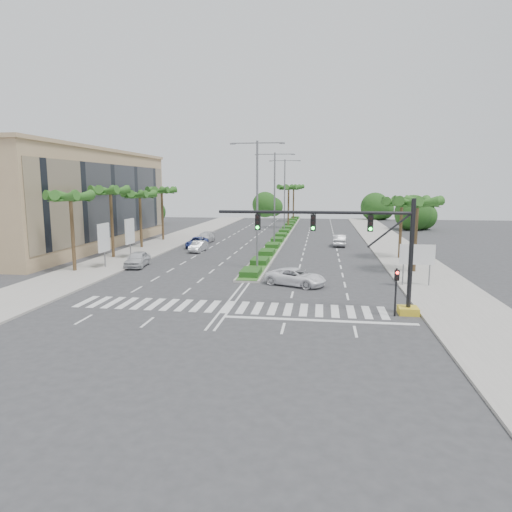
{
  "coord_description": "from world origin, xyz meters",
  "views": [
    {
      "loc": [
        6.0,
        -28.67,
        8.03
      ],
      "look_at": [
        1.47,
        2.93,
        3.0
      ],
      "focal_mm": 32.0,
      "sensor_mm": 36.0,
      "label": 1
    }
  ],
  "objects_px": {
    "car_parked_a": "(137,259)",
    "car_right": "(340,240)",
    "car_parked_c": "(197,242)",
    "car_crossing": "(296,277)",
    "car_parked_d": "(205,238)",
    "car_parked_b": "(198,246)"
  },
  "relations": [
    {
      "from": "car_parked_a",
      "to": "car_right",
      "type": "xyz_separation_m",
      "value": [
        20.3,
        18.44,
        -0.01
      ]
    },
    {
      "from": "car_parked_c",
      "to": "car_crossing",
      "type": "relative_size",
      "value": 0.97
    },
    {
      "from": "car_parked_d",
      "to": "car_right",
      "type": "xyz_separation_m",
      "value": [
        18.43,
        -0.71,
        0.05
      ]
    },
    {
      "from": "car_parked_d",
      "to": "car_parked_a",
      "type": "bearing_deg",
      "value": -92.95
    },
    {
      "from": "car_parked_d",
      "to": "car_crossing",
      "type": "bearing_deg",
      "value": -58.36
    },
    {
      "from": "car_parked_b",
      "to": "car_parked_c",
      "type": "distance_m",
      "value": 3.8
    },
    {
      "from": "car_parked_d",
      "to": "car_right",
      "type": "relative_size",
      "value": 1.06
    },
    {
      "from": "car_parked_c",
      "to": "car_parked_d",
      "type": "bearing_deg",
      "value": 90.33
    },
    {
      "from": "car_parked_b",
      "to": "car_parked_d",
      "type": "relative_size",
      "value": 0.81
    },
    {
      "from": "car_parked_b",
      "to": "car_parked_c",
      "type": "height_order",
      "value": "car_parked_c"
    },
    {
      "from": "car_parked_c",
      "to": "car_parked_d",
      "type": "relative_size",
      "value": 0.99
    },
    {
      "from": "car_parked_b",
      "to": "car_crossing",
      "type": "height_order",
      "value": "car_crossing"
    },
    {
      "from": "car_parked_c",
      "to": "car_crossing",
      "type": "bearing_deg",
      "value": -57.82
    },
    {
      "from": "car_parked_b",
      "to": "car_parked_d",
      "type": "height_order",
      "value": "car_parked_d"
    },
    {
      "from": "car_parked_b",
      "to": "car_right",
      "type": "xyz_separation_m",
      "value": [
        17.06,
        7.72,
        0.1
      ]
    },
    {
      "from": "car_crossing",
      "to": "car_parked_c",
      "type": "bearing_deg",
      "value": 57.46
    },
    {
      "from": "car_parked_d",
      "to": "car_right",
      "type": "height_order",
      "value": "car_right"
    },
    {
      "from": "car_parked_a",
      "to": "car_crossing",
      "type": "bearing_deg",
      "value": -27.51
    },
    {
      "from": "car_crossing",
      "to": "car_parked_d",
      "type": "bearing_deg",
      "value": 52.42
    },
    {
      "from": "car_crossing",
      "to": "car_right",
      "type": "xyz_separation_m",
      "value": [
        4.41,
        24.57,
        0.07
      ]
    },
    {
      "from": "car_parked_d",
      "to": "car_parked_b",
      "type": "bearing_deg",
      "value": -78.17
    },
    {
      "from": "car_parked_a",
      "to": "car_parked_d",
      "type": "bearing_deg",
      "value": 78.01
    }
  ]
}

